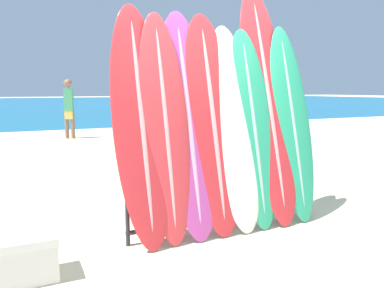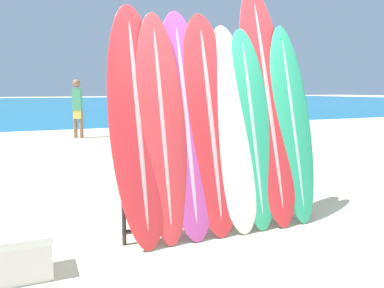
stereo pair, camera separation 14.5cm
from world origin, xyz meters
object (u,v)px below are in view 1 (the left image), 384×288
object	(u,v)px
surfboard_slot_7	(292,122)
person_mid_beach	(69,106)
surfboard_slot_5	(253,127)
surfboard_slot_6	(268,102)
cooler_box	(18,259)
surfboard_slot_3	(212,122)
surfboard_slot_0	(141,123)
person_near_water	(153,105)
surfboard_slot_4	(234,127)
surfboard_rack	(225,189)
surfboard_slot_2	(188,123)
surfboard_slot_1	(165,126)

from	to	relation	value
surfboard_slot_7	person_mid_beach	world-z (taller)	surfboard_slot_7
surfboard_slot_5	surfboard_slot_6	bearing A→B (deg)	19.18
cooler_box	surfboard_slot_3	bearing A→B (deg)	10.94
surfboard_slot_0	cooler_box	bearing A→B (deg)	-161.87
cooler_box	person_near_water	bearing A→B (deg)	64.22
surfboard_slot_5	cooler_box	world-z (taller)	surfboard_slot_5
surfboard_slot_4	surfboard_slot_0	bearing A→B (deg)	178.90
surfboard_slot_0	surfboard_slot_7	bearing A→B (deg)	-0.39
surfboard_rack	surfboard_slot_7	distance (m)	1.10
surfboard_rack	surfboard_slot_3	xyz separation A→B (m)	(-0.11, 0.07, 0.69)
surfboard_slot_0	surfboard_slot_7	xyz separation A→B (m)	(1.74, -0.01, -0.05)
surfboard_slot_0	surfboard_slot_7	distance (m)	1.74
person_near_water	person_mid_beach	distance (m)	2.47
surfboard_slot_2	surfboard_slot_7	bearing A→B (deg)	-0.82
cooler_box	person_mid_beach	bearing A→B (deg)	80.65
cooler_box	surfboard_slot_7	bearing A→B (deg)	6.94
surfboard_slot_0	surfboard_slot_4	size ratio (longest dim) A/B	1.07
surfboard_slot_7	surfboard_slot_3	bearing A→B (deg)	179.44
surfboard_rack	cooler_box	xyz separation A→B (m)	(-1.94, -0.29, -0.25)
surfboard_slot_4	person_mid_beach	size ratio (longest dim) A/B	1.22
surfboard_slot_1	surfboard_slot_5	distance (m)	0.99
surfboard_slot_2	surfboard_slot_0	bearing A→B (deg)	-179.27
surfboard_slot_4	surfboard_slot_5	distance (m)	0.23
surfboard_slot_3	surfboard_slot_6	bearing A→B (deg)	5.18
surfboard_slot_5	cooler_box	bearing A→B (deg)	-171.77
surfboard_slot_0	surfboard_slot_1	bearing A→B (deg)	-6.21
surfboard_slot_7	surfboard_slot_4	bearing A→B (deg)	-179.45
surfboard_slot_4	person_mid_beach	world-z (taller)	surfboard_slot_4
surfboard_slot_4	cooler_box	size ratio (longest dim) A/B	3.71
surfboard_slot_4	cooler_box	bearing A→B (deg)	-170.79
surfboard_slot_1	surfboard_slot_7	bearing A→B (deg)	0.48
surfboard_slot_5	surfboard_slot_7	distance (m)	0.53
surfboard_slot_1	surfboard_slot_5	xyz separation A→B (m)	(0.99, 0.00, -0.05)
surfboard_slot_6	person_mid_beach	distance (m)	8.26
surfboard_slot_0	surfboard_slot_7	world-z (taller)	surfboard_slot_0
surfboard_slot_6	surfboard_slot_3	bearing A→B (deg)	-174.82
surfboard_slot_7	cooler_box	bearing A→B (deg)	-173.06
surfboard_slot_2	person_near_water	bearing A→B (deg)	73.76
surfboard_slot_1	surfboard_slot_7	world-z (taller)	surfboard_slot_1
surfboard_slot_6	person_near_water	distance (m)	7.33
surfboard_slot_0	cooler_box	xyz separation A→B (m)	(-1.09, -0.36, -0.95)
surfboard_slot_2	surfboard_slot_6	xyz separation A→B (m)	(0.98, 0.06, 0.18)
surfboard_slot_7	surfboard_slot_5	bearing A→B (deg)	-178.77
person_mid_beach	surfboard_rack	bearing A→B (deg)	117.79
surfboard_slot_3	person_near_water	distance (m)	7.53
surfboard_rack	surfboard_slot_4	world-z (taller)	surfboard_slot_4
surfboard_rack	person_mid_beach	distance (m)	8.34
cooler_box	surfboard_slot_6	bearing A→B (deg)	9.33
surfboard_slot_1	surfboard_slot_7	distance (m)	1.52
person_mid_beach	surfboard_slot_6	bearing A→B (deg)	122.07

